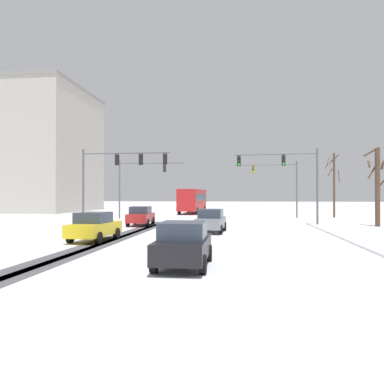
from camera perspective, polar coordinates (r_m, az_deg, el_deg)
The scene contains 15 objects.
ground_plane at distance 9.70m, azimuth -14.51°, elevation -15.81°, with size 300.00×300.00×0.00m, color silver.
wheel_track_left_lane at distance 23.40m, azimuth -10.48°, elevation -6.76°, with size 0.98×29.64×0.01m, color #4C4C51.
wheel_track_right_lane at distance 23.58m, azimuth -11.89°, elevation -6.71°, with size 1.14×29.64×0.01m, color #4C4C51.
traffic_signal_far_left at distance 43.20m, azimuth -7.95°, elevation 2.09°, with size 7.33×0.40×6.50m.
traffic_signal_near_right at distance 34.11m, azimuth 13.83°, elevation 3.09°, with size 6.99×0.72×6.50m.
traffic_signal_near_left at distance 33.31m, azimuth -10.86°, elevation 3.44°, with size 7.59×0.45×6.50m.
traffic_signal_far_right at distance 45.86m, azimuth 12.62°, elevation 1.94°, with size 7.15×0.41×6.50m.
car_red_lead at distance 33.17m, azimuth -7.53°, elevation -3.50°, with size 1.98×4.18×1.62m.
car_grey_second at distance 26.85m, azimuth 2.80°, elevation -4.22°, with size 2.01×4.19×1.62m.
car_yellow_cab_third at distance 22.55m, azimuth -14.14°, elevation -4.92°, with size 2.02×4.19×1.62m.
car_black_fourth at distance 14.02m, azimuth -1.25°, elevation -7.65°, with size 1.85×4.11×1.62m.
bus_oncoming at distance 55.10m, azimuth 0.09°, elevation -1.08°, with size 2.97×11.08×3.38m.
bare_tree_sidewalk_mid at distance 35.40m, azimuth 25.53°, elevation 1.03°, with size 1.66×1.53×6.68m.
bare_tree_sidewalk_far at distance 47.77m, azimuth 20.08°, elevation 1.32°, with size 1.84×1.82×7.44m.
office_building_far_left_block at distance 71.10m, azimuth -26.15°, elevation 5.42°, with size 28.30×18.93×19.63m.
Camera 1 is at (3.44, -8.70, 2.57)m, focal length 36.34 mm.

